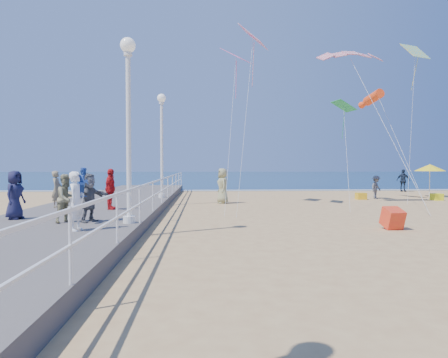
{
  "coord_description": "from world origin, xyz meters",
  "views": [
    {
      "loc": [
        -3.18,
        -11.63,
        2.08
      ],
      "look_at": [
        -2.5,
        2.0,
        1.6
      ],
      "focal_mm": 32.0,
      "sensor_mm": 36.0,
      "label": 1
    }
  ],
  "objects_px": {
    "toddler_held": "(84,182)",
    "beach_walker_a": "(376,187)",
    "beach_walker_b": "(403,180)",
    "beach_chair_left": "(361,196)",
    "spectator_1": "(67,198)",
    "beach_umbrella": "(430,168)",
    "spectator_5": "(89,197)",
    "beach_chair_right": "(437,197)",
    "spectator_6": "(57,189)",
    "lamp_post_mid": "(128,110)",
    "spectator_4": "(15,195)",
    "woman_holding_toddler": "(77,201)",
    "spectator_3": "(110,189)",
    "box_kite": "(393,220)",
    "beach_walker_c": "(223,186)",
    "lamp_post_far": "(162,134)"
  },
  "relations": [
    {
      "from": "toddler_held",
      "to": "beach_walker_a",
      "type": "xyz_separation_m",
      "value": [
        13.69,
        13.54,
        -0.92
      ]
    },
    {
      "from": "beach_walker_b",
      "to": "beach_chair_left",
      "type": "xyz_separation_m",
      "value": [
        -6.05,
        -6.71,
        -0.68
      ]
    },
    {
      "from": "spectator_1",
      "to": "beach_umbrella",
      "type": "height_order",
      "value": "beach_umbrella"
    },
    {
      "from": "spectator_5",
      "to": "beach_chair_right",
      "type": "relative_size",
      "value": 2.63
    },
    {
      "from": "toddler_held",
      "to": "spectator_1",
      "type": "xyz_separation_m",
      "value": [
        -0.91,
        1.36,
        -0.53
      ]
    },
    {
      "from": "spectator_6",
      "to": "beach_walker_a",
      "type": "distance_m",
      "value": 18.24
    },
    {
      "from": "lamp_post_mid",
      "to": "spectator_4",
      "type": "distance_m",
      "value": 4.57
    },
    {
      "from": "woman_holding_toddler",
      "to": "spectator_5",
      "type": "bearing_deg",
      "value": 15.44
    },
    {
      "from": "spectator_3",
      "to": "beach_walker_a",
      "type": "xyz_separation_m",
      "value": [
        14.12,
        8.8,
        -0.46
      ]
    },
    {
      "from": "spectator_4",
      "to": "box_kite",
      "type": "relative_size",
      "value": 2.51
    },
    {
      "from": "spectator_4",
      "to": "beach_chair_right",
      "type": "height_order",
      "value": "spectator_4"
    },
    {
      "from": "woman_holding_toddler",
      "to": "spectator_4",
      "type": "height_order",
      "value": "woman_holding_toddler"
    },
    {
      "from": "spectator_5",
      "to": "beach_walker_b",
      "type": "height_order",
      "value": "spectator_5"
    },
    {
      "from": "spectator_1",
      "to": "woman_holding_toddler",
      "type": "bearing_deg",
      "value": -119.38
    },
    {
      "from": "beach_umbrella",
      "to": "box_kite",
      "type": "bearing_deg",
      "value": -124.06
    },
    {
      "from": "spectator_4",
      "to": "beach_walker_c",
      "type": "height_order",
      "value": "same"
    },
    {
      "from": "lamp_post_mid",
      "to": "beach_walker_c",
      "type": "relative_size",
      "value": 2.79
    },
    {
      "from": "woman_holding_toddler",
      "to": "spectator_4",
      "type": "xyz_separation_m",
      "value": [
        -2.6,
        2.3,
        -0.0
      ]
    },
    {
      "from": "lamp_post_mid",
      "to": "beach_walker_b",
      "type": "bearing_deg",
      "value": 46.55
    },
    {
      "from": "box_kite",
      "to": "beach_chair_right",
      "type": "xyz_separation_m",
      "value": [
        7.64,
        10.29,
        -0.1
      ]
    },
    {
      "from": "spectator_1",
      "to": "beach_walker_a",
      "type": "xyz_separation_m",
      "value": [
        14.6,
        12.18,
        -0.39
      ]
    },
    {
      "from": "spectator_5",
      "to": "toddler_held",
      "type": "bearing_deg",
      "value": -141.85
    },
    {
      "from": "woman_holding_toddler",
      "to": "lamp_post_mid",
      "type": "bearing_deg",
      "value": -29.19
    },
    {
      "from": "lamp_post_far",
      "to": "beach_walker_c",
      "type": "relative_size",
      "value": 2.79
    },
    {
      "from": "beach_walker_b",
      "to": "beach_chair_left",
      "type": "distance_m",
      "value": 9.06
    },
    {
      "from": "beach_walker_b",
      "to": "beach_chair_left",
      "type": "height_order",
      "value": "beach_walker_b"
    },
    {
      "from": "box_kite",
      "to": "beach_chair_left",
      "type": "height_order",
      "value": "box_kite"
    },
    {
      "from": "spectator_3",
      "to": "beach_chair_right",
      "type": "relative_size",
      "value": 2.81
    },
    {
      "from": "woman_holding_toddler",
      "to": "spectator_1",
      "type": "relative_size",
      "value": 1.07
    },
    {
      "from": "lamp_post_far",
      "to": "beach_walker_a",
      "type": "height_order",
      "value": "lamp_post_far"
    },
    {
      "from": "lamp_post_mid",
      "to": "beach_walker_a",
      "type": "relative_size",
      "value": 3.72
    },
    {
      "from": "woman_holding_toddler",
      "to": "beach_walker_a",
      "type": "distance_m",
      "value": 19.47
    },
    {
      "from": "beach_walker_c",
      "to": "box_kite",
      "type": "height_order",
      "value": "beach_walker_c"
    },
    {
      "from": "spectator_3",
      "to": "spectator_5",
      "type": "relative_size",
      "value": 1.07
    },
    {
      "from": "beach_walker_a",
      "to": "beach_walker_b",
      "type": "height_order",
      "value": "beach_walker_b"
    },
    {
      "from": "beach_walker_a",
      "to": "beach_chair_left",
      "type": "distance_m",
      "value": 1.3
    },
    {
      "from": "box_kite",
      "to": "toddler_held",
      "type": "bearing_deg",
      "value": -174.58
    },
    {
      "from": "lamp_post_mid",
      "to": "spectator_4",
      "type": "bearing_deg",
      "value": 165.01
    },
    {
      "from": "spectator_3",
      "to": "spectator_4",
      "type": "distance_m",
      "value": 3.48
    },
    {
      "from": "beach_walker_c",
      "to": "beach_umbrella",
      "type": "distance_m",
      "value": 14.25
    },
    {
      "from": "beach_walker_a",
      "to": "beach_chair_right",
      "type": "bearing_deg",
      "value": -60.42
    },
    {
      "from": "spectator_1",
      "to": "beach_chair_right",
      "type": "xyz_separation_m",
      "value": [
        17.73,
        10.98,
        -0.91
      ]
    },
    {
      "from": "beach_chair_left",
      "to": "beach_chair_right",
      "type": "height_order",
      "value": "same"
    },
    {
      "from": "beach_walker_c",
      "to": "spectator_5",
      "type": "bearing_deg",
      "value": -35.76
    },
    {
      "from": "beach_walker_a",
      "to": "beach_chair_right",
      "type": "distance_m",
      "value": 3.39
    },
    {
      "from": "spectator_1",
      "to": "beach_chair_right",
      "type": "distance_m",
      "value": 20.87
    },
    {
      "from": "spectator_5",
      "to": "beach_chair_left",
      "type": "xyz_separation_m",
      "value": [
        12.86,
        11.69,
        -0.92
      ]
    },
    {
      "from": "beach_umbrella",
      "to": "beach_chair_right",
      "type": "distance_m",
      "value": 3.17
    },
    {
      "from": "lamp_post_far",
      "to": "spectator_1",
      "type": "xyz_separation_m",
      "value": [
        -1.84,
        -8.81,
        -2.55
      ]
    },
    {
      "from": "beach_walker_c",
      "to": "beach_chair_right",
      "type": "bearing_deg",
      "value": 84.65
    }
  ]
}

